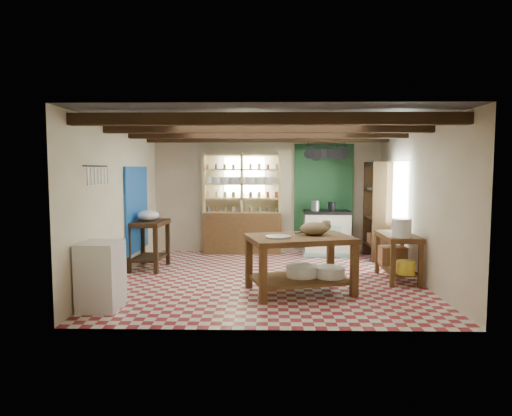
{
  "coord_description": "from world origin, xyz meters",
  "views": [
    {
      "loc": [
        -0.03,
        -7.63,
        1.87
      ],
      "look_at": [
        -0.2,
        0.3,
        1.18
      ],
      "focal_mm": 32.0,
      "sensor_mm": 36.0,
      "label": 1
    }
  ],
  "objects_px": {
    "stove": "(327,233)",
    "right_counter": "(398,257)",
    "cat": "(314,229)",
    "work_table": "(300,264)",
    "white_cabinet": "(101,275)",
    "prep_table": "(149,245)"
  },
  "relations": [
    {
      "from": "cat",
      "to": "work_table",
      "type": "bearing_deg",
      "value": -178.69
    },
    {
      "from": "white_cabinet",
      "to": "right_counter",
      "type": "height_order",
      "value": "white_cabinet"
    },
    {
      "from": "stove",
      "to": "cat",
      "type": "bearing_deg",
      "value": -99.82
    },
    {
      "from": "prep_table",
      "to": "stove",
      "type": "bearing_deg",
      "value": 26.24
    },
    {
      "from": "white_cabinet",
      "to": "work_table",
      "type": "bearing_deg",
      "value": 18.07
    },
    {
      "from": "work_table",
      "to": "white_cabinet",
      "type": "xyz_separation_m",
      "value": [
        -2.7,
        -0.86,
        0.02
      ]
    },
    {
      "from": "work_table",
      "to": "white_cabinet",
      "type": "bearing_deg",
      "value": -177.59
    },
    {
      "from": "work_table",
      "to": "right_counter",
      "type": "xyz_separation_m",
      "value": [
        1.7,
        0.8,
        -0.04
      ]
    },
    {
      "from": "stove",
      "to": "cat",
      "type": "distance_m",
      "value": 2.99
    },
    {
      "from": "stove",
      "to": "right_counter",
      "type": "bearing_deg",
      "value": -66.6
    },
    {
      "from": "stove",
      "to": "white_cabinet",
      "type": "relative_size",
      "value": 1.09
    },
    {
      "from": "work_table",
      "to": "right_counter",
      "type": "bearing_deg",
      "value": 10.02
    },
    {
      "from": "white_cabinet",
      "to": "cat",
      "type": "distance_m",
      "value": 3.13
    },
    {
      "from": "prep_table",
      "to": "right_counter",
      "type": "distance_m",
      "value": 4.44
    },
    {
      "from": "prep_table",
      "to": "cat",
      "type": "height_order",
      "value": "cat"
    },
    {
      "from": "stove",
      "to": "cat",
      "type": "relative_size",
      "value": 2.25
    },
    {
      "from": "prep_table",
      "to": "right_counter",
      "type": "relative_size",
      "value": 0.83
    },
    {
      "from": "prep_table",
      "to": "white_cabinet",
      "type": "distance_m",
      "value": 2.42
    },
    {
      "from": "work_table",
      "to": "cat",
      "type": "xyz_separation_m",
      "value": [
        0.23,
        0.11,
        0.53
      ]
    },
    {
      "from": "work_table",
      "to": "cat",
      "type": "height_order",
      "value": "cat"
    },
    {
      "from": "prep_table",
      "to": "right_counter",
      "type": "height_order",
      "value": "prep_table"
    },
    {
      "from": "right_counter",
      "to": "work_table",
      "type": "bearing_deg",
      "value": -154.88
    }
  ]
}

